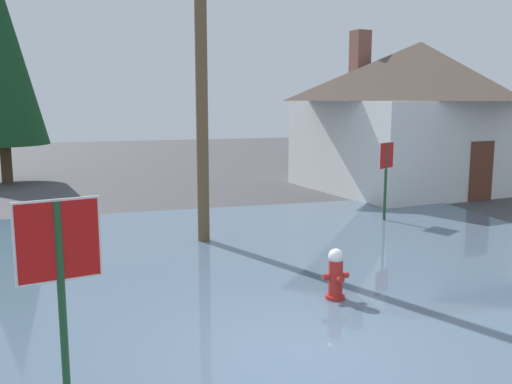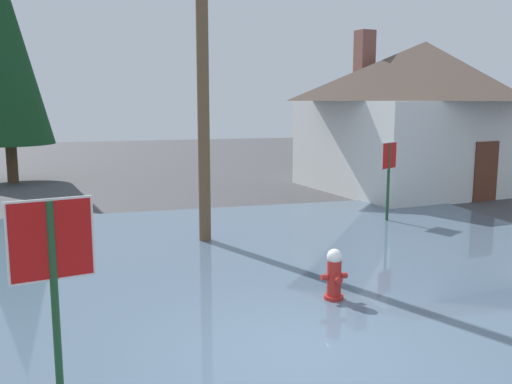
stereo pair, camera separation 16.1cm
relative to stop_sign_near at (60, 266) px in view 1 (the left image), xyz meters
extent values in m
cube|color=#424244|center=(2.92, 0.96, -1.81)|extent=(80.00, 80.00, 0.10)
cube|color=#4C6075|center=(4.39, 4.64, -1.74)|extent=(13.83, 13.06, 0.04)
cylinder|color=#1E4C28|center=(0.00, 0.00, -0.55)|extent=(0.08, 0.08, 2.41)
cube|color=white|center=(0.00, 0.00, 0.26)|extent=(0.83, 0.20, 0.84)
cube|color=red|center=(0.00, 0.00, 0.26)|extent=(0.78, 0.20, 0.79)
cylinder|color=#AD231E|center=(4.24, 2.67, -1.70)|extent=(0.33, 0.33, 0.11)
cylinder|color=#AD231E|center=(4.24, 2.67, -1.35)|extent=(0.24, 0.24, 0.60)
sphere|color=white|center=(4.24, 2.67, -0.97)|extent=(0.26, 0.26, 0.26)
cylinder|color=#AD231E|center=(4.06, 2.67, -1.32)|extent=(0.11, 0.10, 0.10)
cylinder|color=#AD231E|center=(4.42, 2.67, -1.32)|extent=(0.11, 0.10, 0.10)
cylinder|color=#AD231E|center=(4.24, 2.49, -1.32)|extent=(0.12, 0.11, 0.12)
cylinder|color=brown|center=(2.88, 7.25, 2.89)|extent=(0.28, 0.28, 9.31)
cylinder|color=#1E4C28|center=(8.18, 8.10, -0.66)|extent=(0.08, 0.08, 2.20)
cube|color=white|center=(8.18, 8.10, 0.09)|extent=(0.64, 0.40, 0.74)
cube|color=red|center=(8.18, 8.10, 0.09)|extent=(0.61, 0.39, 0.70)
cube|color=silver|center=(12.36, 13.28, -0.10)|extent=(8.52, 7.52, 3.32)
pyramid|color=brown|center=(12.36, 13.28, 2.64)|extent=(9.20, 8.12, 2.16)
cube|color=brown|center=(10.30, 14.13, 3.18)|extent=(0.69, 0.69, 1.94)
cube|color=#592D1E|center=(12.86, 10.10, -0.76)|extent=(1.00, 0.21, 2.00)
cylinder|color=#4C3823|center=(-2.90, 19.00, -0.98)|extent=(0.44, 0.44, 1.57)
camera|label=1|loc=(0.33, -5.83, 1.66)|focal=39.97mm
camera|label=2|loc=(0.49, -5.88, 1.66)|focal=39.97mm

